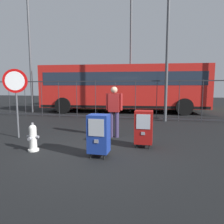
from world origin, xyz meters
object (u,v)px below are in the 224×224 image
Objects in this scene: stop_sign at (16,89)px; bus_far at (131,86)px; newspaper_box_primary at (144,127)px; pedestrian at (114,109)px; fire_hydrant at (33,138)px; street_light_far_right at (168,15)px; bus_near at (123,86)px; street_light_far_left at (30,43)px; street_light_near_left at (131,44)px; newspaper_box_secondary at (99,134)px.

bus_far is (2.23, 11.30, 0.11)m from stop_sign.
pedestrian is (-1.03, 0.94, 0.38)m from newspaper_box_primary.
fire_hydrant is 0.33× the size of stop_sign.
stop_sign reaches higher than newspaper_box_primary.
newspaper_box_primary is 6.42m from street_light_far_right.
pedestrian is (3.06, 0.76, -0.65)m from stop_sign.
street_light_far_right is at bearing 58.06° from fire_hydrant.
bus_near is 3.65m from bus_far.
bus_far is at bearing 94.51° from pedestrian.
fire_hydrant is at bearing -160.92° from newspaper_box_primary.
newspaper_box_primary is 1.45m from pedestrian.
street_light_far_left reaches higher than bus_far.
street_light_near_left reaches higher than bus_near.
bus_far is at bearing 110.65° from street_light_far_right.
street_light_near_left reaches higher than bus_far.
street_light_near_left is at bearing 17.44° from bus_near.
pedestrian reaches higher than newspaper_box_secondary.
street_light_far_right reaches higher than newspaper_box_secondary.
pedestrian is 0.16× the size of bus_far.
street_light_far_left is at bearing 141.00° from pedestrian.
street_light_far_left reaches higher than stop_sign.
street_light_near_left reaches higher than newspaper_box_secondary.
newspaper_box_primary is at bearing -79.73° from bus_far.
stop_sign is (-3.12, 1.21, 1.03)m from newspaper_box_secondary.
pedestrian reaches higher than newspaper_box_primary.
stop_sign is 0.21× the size of bus_far.
pedestrian is 0.16× the size of bus_near.
street_light_far_right is (8.37, -1.66, 0.53)m from street_light_far_left.
street_light_near_left is (0.46, 0.20, 2.70)m from bus_near.
street_light_far_left reaches higher than fire_hydrant.
fire_hydrant is 0.07× the size of bus_near.
pedestrian is at bearing -86.54° from street_light_near_left.
street_light_far_left is (-6.62, 5.36, 3.47)m from pedestrian.
street_light_far_left is (-6.68, 7.34, 3.85)m from newspaper_box_secondary.
newspaper_box_secondary is (1.80, -0.07, 0.22)m from fire_hydrant.
street_light_near_left is 6.43m from street_light_far_left.
pedestrian is 7.90m from street_light_near_left.
bus_near reaches higher than stop_sign.
bus_far is (-0.89, 12.52, 1.14)m from newspaper_box_secondary.
bus_near is at bearing 96.06° from newspaper_box_secondary.
street_light_far_right is (3.49, 5.60, 4.59)m from fire_hydrant.
newspaper_box_secondary is 0.61× the size of pedestrian.
bus_far reaches higher than newspaper_box_primary.
bus_near is 6.53m from street_light_far_left.
fire_hydrant is 2.95m from newspaper_box_primary.
bus_near reaches higher than newspaper_box_primary.
stop_sign is 0.29× the size of street_light_far_left.
street_light_far_right is (2.63, -3.19, 3.23)m from bus_near.
fire_hydrant is at bearing 177.75° from newspaper_box_secondary.
newspaper_box_secondary is 0.10× the size of bus_near.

